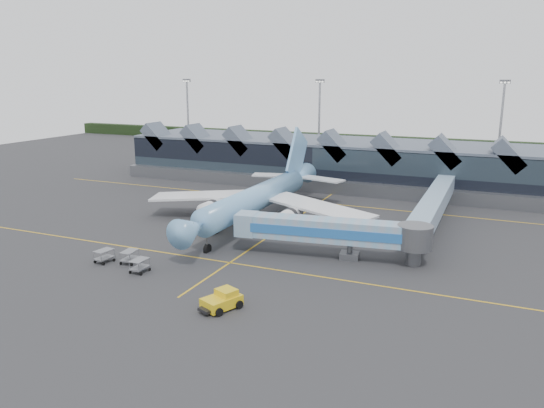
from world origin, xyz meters
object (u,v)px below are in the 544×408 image
at_px(fuel_truck, 216,216).
at_px(main_airliner, 260,197).
at_px(jet_bridge, 341,232).
at_px(pushback_tug, 222,300).

bearing_deg(fuel_truck, main_airliner, 34.77).
distance_m(jet_bridge, pushback_tug, 21.10).
bearing_deg(jet_bridge, main_airliner, 137.63).
distance_m(jet_bridge, fuel_truck, 23.31).
xyz_separation_m(jet_bridge, pushback_tug, (-6.86, -19.77, -2.69)).
bearing_deg(pushback_tug, fuel_truck, 143.74).
bearing_deg(jet_bridge, fuel_truck, 155.85).
distance_m(fuel_truck, pushback_tug, 30.53).
height_order(main_airliner, fuel_truck, main_airliner).
relative_size(jet_bridge, pushback_tug, 5.28).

